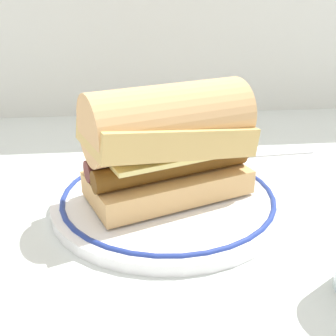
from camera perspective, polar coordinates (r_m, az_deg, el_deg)
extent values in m
plane|color=silver|center=(0.46, 1.88, -5.84)|extent=(1.50, 1.50, 0.00)
cylinder|color=white|center=(0.47, 0.00, -4.38)|extent=(0.26, 0.26, 0.01)
torus|color=navy|center=(0.46, 0.00, -3.73)|extent=(0.24, 0.24, 0.01)
cube|color=#DEAC6A|center=(0.46, 0.00, -1.95)|extent=(0.19, 0.14, 0.03)
cylinder|color=brown|center=(0.44, 0.72, 0.34)|extent=(0.17, 0.08, 0.02)
cylinder|color=brown|center=(0.46, -0.69, 1.44)|extent=(0.17, 0.08, 0.02)
cube|color=#EAD67A|center=(0.44, 0.00, 2.60)|extent=(0.16, 0.13, 0.01)
cube|color=tan|center=(0.44, 0.00, 4.75)|extent=(0.19, 0.14, 0.05)
cylinder|color=tan|center=(0.43, 0.00, 6.63)|extent=(0.19, 0.13, 0.07)
cube|color=silver|center=(0.63, 15.07, 2.17)|extent=(0.10, 0.02, 0.01)
cube|color=black|center=(0.60, 8.40, 2.07)|extent=(0.06, 0.02, 0.01)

